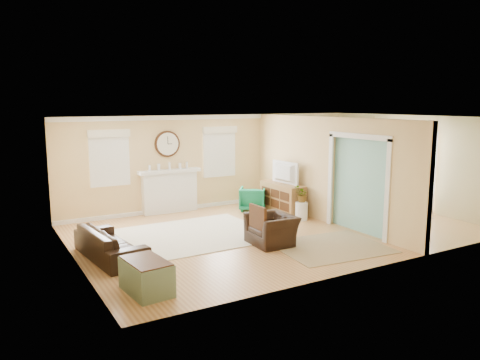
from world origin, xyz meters
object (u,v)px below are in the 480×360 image
object	(u,v)px
sofa	(110,243)
green_chair	(253,199)
credenza	(282,198)
dining_table	(360,200)
eames_chair	(272,230)

from	to	relation	value
sofa	green_chair	bearing A→B (deg)	-71.24
credenza	dining_table	xyz separation A→B (m)	(1.83, -1.01, -0.06)
sofa	dining_table	distance (m)	6.84
green_chair	sofa	bearing A→B (deg)	61.94
sofa	credenza	distance (m)	5.20
credenza	dining_table	bearing A→B (deg)	-28.82
sofa	eames_chair	size ratio (longest dim) A/B	2.05
credenza	dining_table	size ratio (longest dim) A/B	0.76
dining_table	sofa	bearing A→B (deg)	89.92
sofa	green_chair	size ratio (longest dim) A/B	2.82
sofa	eames_chair	xyz separation A→B (m)	(3.16, -0.79, 0.02)
eames_chair	credenza	size ratio (longest dim) A/B	0.66
dining_table	eames_chair	bearing A→B (deg)	104.73
green_chair	dining_table	size ratio (longest dim) A/B	0.36
dining_table	green_chair	bearing A→B (deg)	51.03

